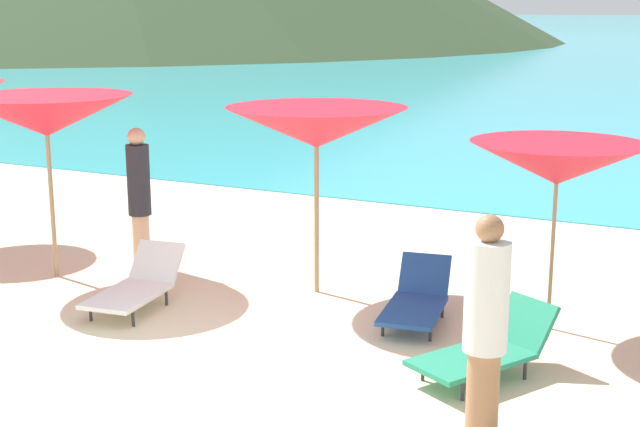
# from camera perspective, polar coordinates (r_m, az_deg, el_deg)

# --- Properties ---
(ground_plane) EXTENTS (50.00, 100.00, 0.30)m
(ground_plane) POSITION_cam_1_polar(r_m,az_deg,el_deg) (17.76, 10.45, 1.09)
(ground_plane) COLOR beige
(umbrella_2) EXTENTS (2.40, 2.40, 2.37)m
(umbrella_2) POSITION_cam_1_polar(r_m,az_deg,el_deg) (11.86, -17.07, 5.97)
(umbrella_2) COLOR #9E7F59
(umbrella_2) RESTS_ON ground_plane
(umbrella_3) EXTENTS (2.30, 2.30, 2.30)m
(umbrella_3) POSITION_cam_1_polar(r_m,az_deg,el_deg) (10.69, -0.22, 5.50)
(umbrella_3) COLOR #9E7F59
(umbrella_3) RESTS_ON ground_plane
(umbrella_4) EXTENTS (1.95, 1.95, 2.07)m
(umbrella_4) POSITION_cam_1_polar(r_m,az_deg,el_deg) (9.77, 14.90, 3.10)
(umbrella_4) COLOR #9E7F59
(umbrella_4) RESTS_ON ground_plane
(lounge_chair_3) EXTENTS (0.82, 1.48, 0.64)m
(lounge_chair_3) POSITION_cam_1_polar(r_m,az_deg,el_deg) (10.08, 6.17, -5.47)
(lounge_chair_3) COLOR #1E478C
(lounge_chair_3) RESTS_ON ground_plane
(lounge_chair_4) EXTENTS (1.23, 1.58, 0.66)m
(lounge_chair_4) POSITION_cam_1_polar(r_m,az_deg,el_deg) (8.74, 10.61, -8.46)
(lounge_chair_4) COLOR #268C66
(lounge_chair_4) RESTS_ON ground_plane
(lounge_chair_6) EXTENTS (0.82, 1.53, 0.65)m
(lounge_chair_6) POSITION_cam_1_polar(r_m,az_deg,el_deg) (10.68, -11.60, -4.48)
(lounge_chair_6) COLOR white
(lounge_chair_6) RESTS_ON ground_plane
(beachgoer_0) EXTENTS (0.36, 0.36, 1.85)m
(beachgoer_0) POSITION_cam_1_polar(r_m,az_deg,el_deg) (7.42, 10.52, -6.64)
(beachgoer_0) COLOR #A3704C
(beachgoer_0) RESTS_ON ground_plane
(beachgoer_1) EXTENTS (0.31, 0.31, 1.90)m
(beachgoer_1) POSITION_cam_1_polar(r_m,az_deg,el_deg) (12.19, -11.45, 1.30)
(beachgoer_1) COLOR #DBAA84
(beachgoer_1) RESTS_ON ground_plane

